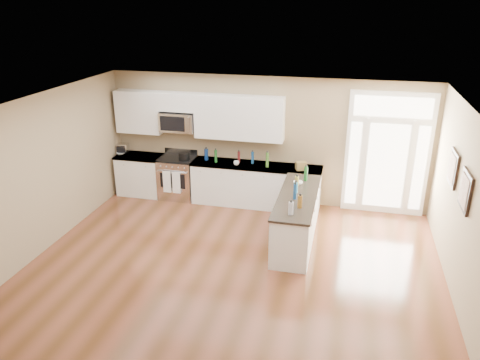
% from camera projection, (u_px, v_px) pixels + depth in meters
% --- Properties ---
extents(ground, '(8.00, 8.00, 0.00)m').
position_uv_depth(ground, '(216.00, 303.00, 7.10)').
color(ground, '#532F17').
extents(room_shell, '(8.00, 8.00, 8.00)m').
position_uv_depth(room_shell, '(214.00, 200.00, 6.47)').
color(room_shell, '#8F7B5B').
rests_on(room_shell, ground).
extents(back_cabinet_left, '(1.10, 0.66, 0.94)m').
position_uv_depth(back_cabinet_left, '(142.00, 176.00, 10.90)').
color(back_cabinet_left, silver).
rests_on(back_cabinet_left, ground).
extents(back_cabinet_right, '(2.85, 0.66, 0.94)m').
position_uv_depth(back_cabinet_right, '(256.00, 186.00, 10.31)').
color(back_cabinet_right, silver).
rests_on(back_cabinet_right, ground).
extents(peninsula_cabinet, '(0.69, 2.32, 0.94)m').
position_uv_depth(peninsula_cabinet, '(296.00, 220.00, 8.77)').
color(peninsula_cabinet, silver).
rests_on(peninsula_cabinet, ground).
extents(upper_cabinet_left, '(1.04, 0.33, 0.95)m').
position_uv_depth(upper_cabinet_left, '(139.00, 112.00, 10.49)').
color(upper_cabinet_left, silver).
rests_on(upper_cabinet_left, room_shell).
extents(upper_cabinet_right, '(1.94, 0.33, 0.95)m').
position_uv_depth(upper_cabinet_right, '(239.00, 118.00, 9.99)').
color(upper_cabinet_right, silver).
rests_on(upper_cabinet_right, room_shell).
extents(upper_cabinet_short, '(0.82, 0.33, 0.40)m').
position_uv_depth(upper_cabinet_short, '(178.00, 102.00, 10.19)').
color(upper_cabinet_short, silver).
rests_on(upper_cabinet_short, room_shell).
extents(microwave, '(0.78, 0.41, 0.42)m').
position_uv_depth(microwave, '(178.00, 122.00, 10.32)').
color(microwave, silver).
rests_on(microwave, room_shell).
extents(entry_door, '(1.70, 0.10, 2.60)m').
position_uv_depth(entry_door, '(387.00, 154.00, 9.64)').
color(entry_door, white).
rests_on(entry_door, ground).
extents(wall_art_near, '(0.05, 0.58, 0.58)m').
position_uv_depth(wall_art_near, '(453.00, 168.00, 7.71)').
color(wall_art_near, black).
rests_on(wall_art_near, room_shell).
extents(wall_art_far, '(0.05, 0.58, 0.58)m').
position_uv_depth(wall_art_far, '(465.00, 191.00, 6.81)').
color(wall_art_far, black).
rests_on(wall_art_far, room_shell).
extents(kitchen_range, '(0.79, 0.70, 1.08)m').
position_uv_depth(kitchen_range, '(178.00, 177.00, 10.69)').
color(kitchen_range, silver).
rests_on(kitchen_range, ground).
extents(stockpot, '(0.31, 0.31, 0.19)m').
position_uv_depth(stockpot, '(184.00, 156.00, 10.37)').
color(stockpot, black).
rests_on(stockpot, kitchen_range).
extents(toaster_oven, '(0.27, 0.23, 0.22)m').
position_uv_depth(toaster_oven, '(123.00, 148.00, 10.88)').
color(toaster_oven, silver).
rests_on(toaster_oven, back_cabinet_left).
extents(cardboard_box, '(0.26, 0.23, 0.17)m').
position_uv_depth(cardboard_box, '(301.00, 166.00, 9.81)').
color(cardboard_box, brown).
rests_on(cardboard_box, back_cabinet_right).
extents(bowl_left, '(0.23, 0.23, 0.04)m').
position_uv_depth(bowl_left, '(121.00, 153.00, 10.79)').
color(bowl_left, white).
rests_on(bowl_left, back_cabinet_left).
extents(bowl_peninsula, '(0.19, 0.19, 0.06)m').
position_uv_depth(bowl_peninsula, '(298.00, 183.00, 9.07)').
color(bowl_peninsula, white).
rests_on(bowl_peninsula, peninsula_cabinet).
extents(cup_counter, '(0.13, 0.13, 0.09)m').
position_uv_depth(cup_counter, '(236.00, 163.00, 10.09)').
color(cup_counter, white).
rests_on(cup_counter, back_cabinet_right).
extents(counter_bottles, '(2.41, 2.43, 0.32)m').
position_uv_depth(counter_bottles, '(267.00, 175.00, 9.21)').
color(counter_bottles, '#19591E').
rests_on(counter_bottles, back_cabinet_right).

